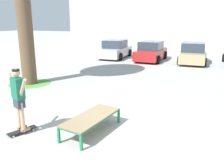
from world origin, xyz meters
TOP-DOWN VIEW (x-y plane):
  - ground_plane at (0.00, 0.00)m, footprint 120.00×120.00m
  - skate_box at (-0.51, -0.28)m, footprint 1.03×1.99m
  - skateboard at (-2.23, -1.07)m, footprint 0.49×0.82m
  - skater at (-2.23, -1.07)m, footprint 0.95×0.45m
  - grass_patch_near_left at (-5.72, 3.30)m, footprint 2.01×2.01m
  - car_silver at (-4.91, 12.85)m, footprint 2.01×4.24m
  - car_red at (-1.82, 12.60)m, footprint 2.00×4.24m
  - car_tan at (1.27, 12.64)m, footprint 2.00×4.24m

SIDE VIEW (x-z plane):
  - ground_plane at x=0.00m, z-range 0.00..0.00m
  - grass_patch_near_left at x=-5.72m, z-range 0.00..0.01m
  - skateboard at x=-2.23m, z-range 0.03..0.12m
  - skate_box at x=-0.51m, z-range 0.18..0.64m
  - car_silver at x=-4.91m, z-range -0.06..1.44m
  - car_red at x=-1.82m, z-range -0.06..1.44m
  - car_tan at x=1.27m, z-range -0.06..1.44m
  - skater at x=-2.23m, z-range 0.22..1.92m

